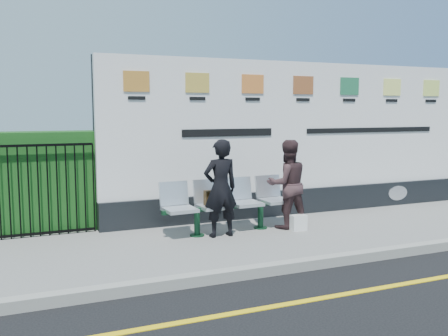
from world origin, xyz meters
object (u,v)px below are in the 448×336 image
(billboard, at_px, (300,149))
(bench, at_px, (230,218))
(woman_left, at_px, (220,188))
(woman_right, at_px, (287,184))

(billboard, height_order, bench, billboard)
(billboard, height_order, woman_left, billboard)
(bench, distance_m, woman_right, 1.18)
(bench, bearing_deg, woman_left, -143.61)
(bench, relative_size, woman_right, 1.49)
(woman_right, bearing_deg, bench, -1.28)
(billboard, bearing_deg, bench, -154.22)
(bench, xyz_separation_m, woman_right, (1.05, -0.11, 0.53))
(woman_left, bearing_deg, billboard, -154.20)
(billboard, relative_size, woman_right, 5.15)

